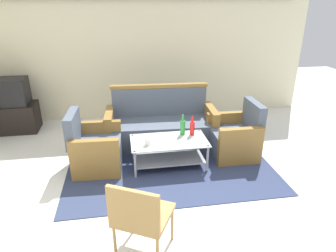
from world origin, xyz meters
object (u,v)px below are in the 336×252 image
Objects in this scene: armchair_left at (95,149)px; coffee_table at (169,149)px; cup at (148,142)px; bottle_green at (183,127)px; armchair_right at (235,138)px; television at (10,92)px; bottle_red at (192,128)px; tv_stand at (15,118)px; wicker_chair at (140,214)px; couch at (161,126)px.

coffee_table is at bearing 86.28° from armchair_left.
bottle_green is at bearing 26.23° from cup.
armchair_right reaches higher than coffee_table.
bottle_green is 3.15× the size of cup.
armchair_left is 1.41× the size of television.
coffee_table is (-1.07, -0.18, -0.02)m from armchair_right.
television is at bearing 151.39° from bottle_green.
bottle_red reaches higher than tv_stand.
bottle_green reaches higher than cup.
bottle_red is 2.95× the size of cup.
bottle_red is (0.37, 0.13, 0.25)m from coffee_table.
coffee_table is 3.73× the size of bottle_red.
bottle_red is 3.39m from tv_stand.
armchair_left is at bearing 134.29° from wicker_chair.
television is (-1.55, 1.60, 0.47)m from armchair_left.
wicker_chair is (-0.22, -1.55, 0.03)m from cup.
tv_stand is (-2.29, 1.82, -0.20)m from cup.
television is at bearing 89.39° from tv_stand.
armchair_right is at bearing 0.64° from bottle_green.
couch is 2.78m from tv_stand.
armchair_right is at bearing -22.68° from tv_stand.
cup is at bearing 72.77° from couch.
coffee_table is at bearing 147.19° from television.
armchair_right is 4.02m from television.
tv_stand is at bearing 146.62° from coffee_table.
bottle_green is at bearing 95.02° from armchair_left.
tv_stand is 0.95× the size of wicker_chair.
bottle_green is 0.52× the size of television.
television reaches higher than couch.
television is (-2.60, 0.97, 0.44)m from couch.
cup is (0.74, -0.22, 0.17)m from armchair_left.
couch is at bearing -20.37° from tv_stand.
coffee_table is at bearing 93.31° from couch.
armchair_left is at bearing -179.65° from bottle_red.
armchair_left is (-1.05, -0.63, -0.03)m from couch.
wicker_chair is (0.52, -1.78, 0.21)m from armchair_left.
couch is 1.22m from armchair_left.
armchair_left is 1.86m from wicker_chair.
bottle_green is (0.25, -0.58, 0.21)m from couch.
cup is 2.94m from tv_stand.
coffee_table is at bearing -33.38° from tv_stand.
armchair_right is 2.70× the size of bottle_green.
bottle_red is at bearing 152.53° from television.
bottle_green is 3.25m from tv_stand.
wicker_chair reaches higher than tv_stand.
wicker_chair is at bearing 139.19° from armchair_right.
tv_stand reaches higher than coffee_table.
armchair_left is 1.00× the size of armchair_right.
couch is at bearing 90.80° from coffee_table.
television is at bearing 146.58° from coffee_table.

